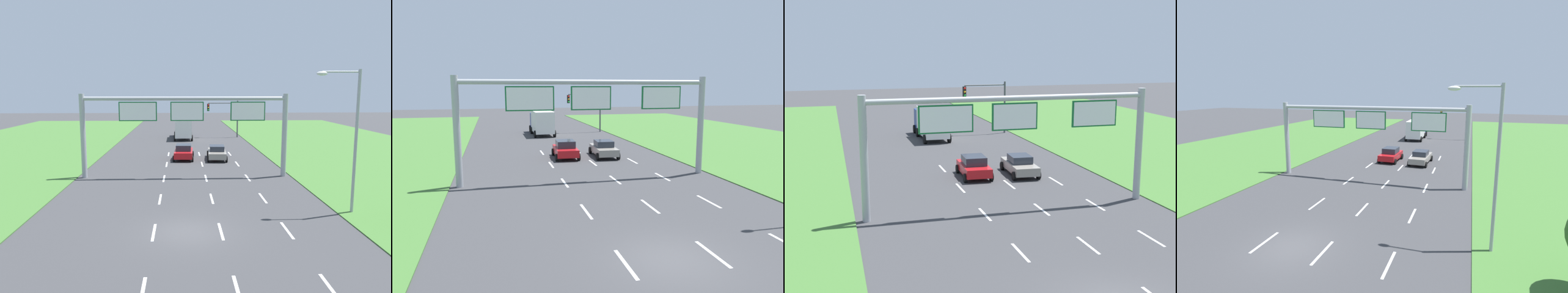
{
  "view_description": "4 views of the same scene",
  "coord_description": "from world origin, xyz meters",
  "views": [
    {
      "loc": [
        -0.3,
        -18.95,
        7.38
      ],
      "look_at": [
        0.93,
        13.43,
        2.47
      ],
      "focal_mm": 35.0,
      "sensor_mm": 36.0,
      "label": 1
    },
    {
      "loc": [
        -6.18,
        -12.14,
        6.33
      ],
      "look_at": [
        0.24,
        13.63,
        2.11
      ],
      "focal_mm": 35.0,
      "sensor_mm": 36.0,
      "label": 2
    },
    {
      "loc": [
        -10.12,
        -16.79,
        9.75
      ],
      "look_at": [
        -0.97,
        15.81,
        3.24
      ],
      "focal_mm": 50.0,
      "sensor_mm": 36.0,
      "label": 3
    },
    {
      "loc": [
        8.57,
        -12.78,
        8.19
      ],
      "look_at": [
        -0.18,
        14.27,
        2.86
      ],
      "focal_mm": 28.0,
      "sensor_mm": 36.0,
      "label": 4
    }
  ],
  "objects": [
    {
      "name": "ground_plane",
      "position": [
        0.0,
        0.0,
        0.0
      ],
      "size": [
        200.0,
        200.0,
        0.0
      ],
      "primitive_type": "plane",
      "color": "#38383A"
    },
    {
      "name": "lane_dashes_inner_left",
      "position": [
        -1.75,
        3.0,
        0.0
      ],
      "size": [
        0.14,
        44.4,
        0.01
      ],
      "color": "white",
      "rests_on": "ground_plane"
    },
    {
      "name": "lane_dashes_inner_right",
      "position": [
        1.75,
        3.0,
        0.0
      ],
      "size": [
        0.14,
        44.4,
        0.01
      ],
      "color": "white",
      "rests_on": "ground_plane"
    },
    {
      "name": "lane_dashes_slip",
      "position": [
        5.25,
        3.0,
        0.0
      ],
      "size": [
        0.14,
        44.4,
        0.01
      ],
      "color": "white",
      "rests_on": "ground_plane"
    },
    {
      "name": "car_near_red",
      "position": [
        -0.05,
        20.77,
        0.79
      ],
      "size": [
        2.27,
        4.08,
        1.58
      ],
      "rotation": [
        0.0,
        0.0,
        -0.04
      ],
      "color": "red",
      "rests_on": "ground_plane"
    },
    {
      "name": "car_lead_silver",
      "position": [
        3.46,
        20.61,
        0.74
      ],
      "size": [
        2.27,
        4.55,
        1.47
      ],
      "rotation": [
        0.0,
        0.0,
        -0.06
      ],
      "color": "gray",
      "rests_on": "ground_plane"
    },
    {
      "name": "box_truck",
      "position": [
        -0.01,
        37.95,
        1.71
      ],
      "size": [
        2.73,
        7.77,
        3.17
      ],
      "rotation": [
        0.0,
        0.0,
        0.01
      ],
      "color": "navy",
      "rests_on": "ground_plane"
    },
    {
      "name": "sign_gantry",
      "position": [
        0.12,
        12.58,
        4.95
      ],
      "size": [
        17.24,
        0.44,
        7.0
      ],
      "color": "#9EA0A5",
      "rests_on": "ground_plane"
    },
    {
      "name": "traffic_light_mast",
      "position": [
        6.41,
        39.11,
        3.87
      ],
      "size": [
        4.76,
        0.49,
        5.6
      ],
      "color": "#47494F",
      "rests_on": "ground_plane"
    },
    {
      "name": "street_lamp",
      "position": [
        9.54,
        2.75,
        5.08
      ],
      "size": [
        2.61,
        0.32,
        8.5
      ],
      "color": "#9EA0A5",
      "rests_on": "ground_plane"
    }
  ]
}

